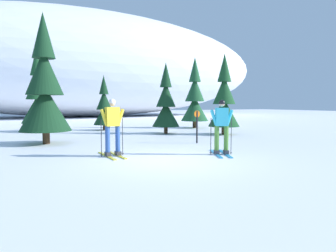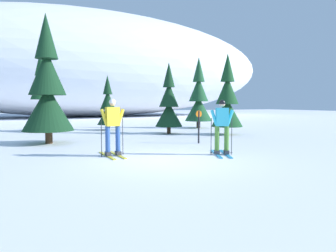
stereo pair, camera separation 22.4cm
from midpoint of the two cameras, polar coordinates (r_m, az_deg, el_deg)
The scene contains 11 objects.
ground_plane at distance 9.01m, azimuth 0.40°, elevation -6.42°, with size 120.00×120.00×0.00m, color white.
skier_yellow_jacket at distance 9.72m, azimuth -9.68°, elevation -0.00°, with size 0.80×1.63×1.81m.
skier_cyan_jacket at distance 10.01m, azimuth 10.68°, elevation -0.04°, with size 1.02×1.66×1.79m.
pine_tree_left at distance 13.52m, azimuth -21.18°, elevation 6.36°, with size 2.06×2.06×5.34m.
pine_tree_center_left at distance 19.65m, azimuth -22.05°, elevation 5.25°, with size 1.96×1.96×5.07m.
pine_tree_center at distance 19.41m, azimuth -10.88°, elevation 3.47°, with size 1.32×1.32×3.43m.
pine_tree_center_right at distance 16.88m, azimuth 0.54°, elevation 4.14°, with size 1.51×1.51×3.92m.
pine_tree_right at distance 16.60m, azimuth 11.40°, elevation 4.64°, with size 1.67×1.67×4.32m.
pine_tree_far_right at distance 20.91m, azimuth 6.05°, elevation 5.15°, with size 1.85×1.85×4.80m.
snow_ridge_background at distance 40.54m, azimuth -14.19°, elevation 10.97°, with size 49.38×19.82×13.03m, color white.
trail_marker_post at distance 12.80m, azimuth 6.27°, elevation 0.25°, with size 0.28×0.07×1.37m.
Camera 2 is at (-3.65, -8.07, 1.67)m, focal length 32.57 mm.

